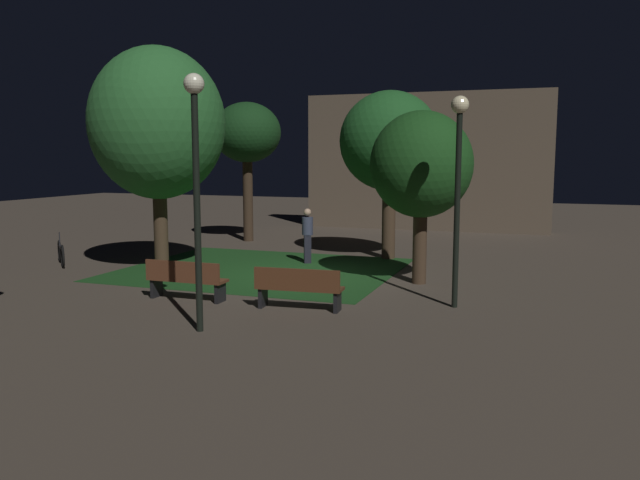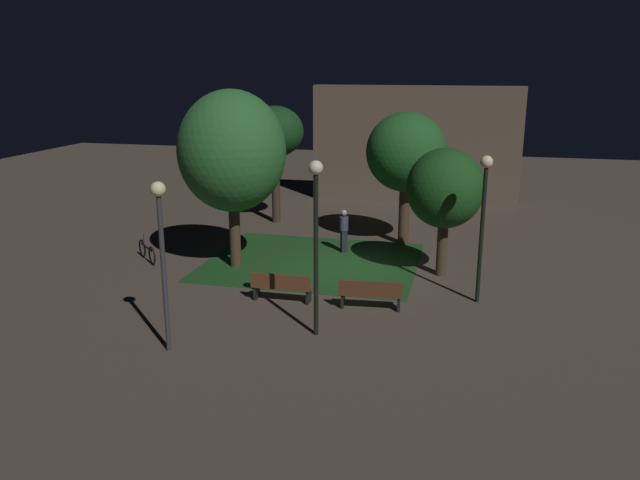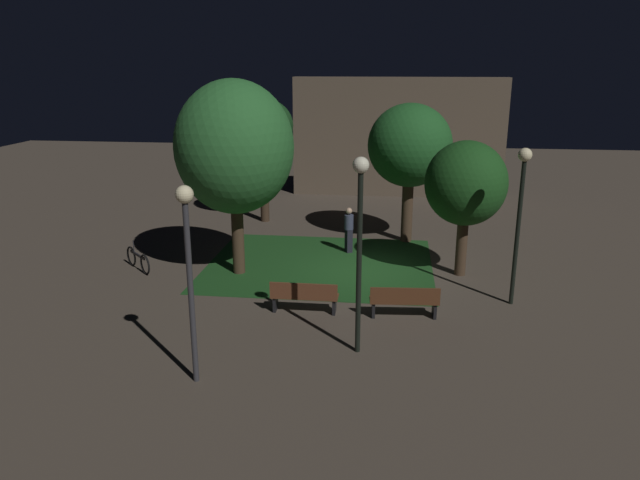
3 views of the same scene
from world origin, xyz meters
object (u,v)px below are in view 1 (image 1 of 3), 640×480
tree_back_left (421,166)px  bicycle (61,253)px  lamp_post_near_wall (458,164)px  pedestrian (307,234)px  bench_front_left (186,279)px  tree_lawn_side (390,142)px  lamp_post_path_center (196,159)px  tree_back_right (157,124)px  bench_back_row (298,287)px  tree_tall_center (247,134)px

tree_back_left → bicycle: (-10.25, -0.84, -2.56)m
lamp_post_near_wall → pedestrian: 6.71m
bicycle → pedestrian: 7.14m
bench_front_left → bicycle: size_ratio=1.38×
tree_lawn_side → lamp_post_path_center: bearing=-97.6°
pedestrian → tree_back_right: bearing=-142.1°
bench_back_row → tree_tall_center: bearing=121.4°
bench_back_row → tree_tall_center: (-5.72, 9.36, 3.43)m
pedestrian → bicycle: bearing=-157.5°
bench_back_row → bicycle: (-8.47, 2.74, -0.14)m
bench_front_left → lamp_post_near_wall: (5.61, 1.33, 2.48)m
bench_back_row → tree_back_right: (-5.18, 2.90, 3.49)m
bench_back_row → tree_lawn_side: size_ratio=0.36×
tree_lawn_side → tree_back_right: 6.80m
tree_back_right → bench_front_left: bearing=-48.9°
tree_lawn_side → pedestrian: 3.75m
bicycle → bench_back_row: bearing=-18.0°
tree_back_right → pedestrian: (3.29, 2.56, -3.12)m
bench_back_row → bicycle: 8.90m
bicycle → tree_back_left: bearing=4.7°
bench_front_left → tree_back_right: tree_back_right is taller
tree_lawn_side → pedestrian: bearing=-140.9°
bench_back_row → tree_back_left: (1.78, 3.59, 2.42)m
bicycle → lamp_post_near_wall: bearing=-7.0°
tree_back_left → lamp_post_near_wall: lamp_post_near_wall is taller
tree_tall_center → pedestrian: size_ratio=3.15×
lamp_post_near_wall → lamp_post_path_center: lamp_post_path_center is taller
bench_front_left → tree_tall_center: tree_tall_center is taller
tree_back_left → lamp_post_near_wall: bearing=-62.3°
tree_back_left → bicycle: size_ratio=3.24×
bench_back_row → pedestrian: bearing=109.0°
tree_tall_center → lamp_post_near_wall: (8.69, -8.03, -0.95)m
bench_back_row → tree_back_right: 6.88m
tree_lawn_side → lamp_post_near_wall: 6.46m
tree_tall_center → lamp_post_path_center: tree_tall_center is taller
tree_tall_center → tree_back_left: size_ratio=1.20×
bench_front_left → bicycle: bearing=154.8°
bench_back_row → tree_back_right: size_ratio=0.30×
bench_back_row → tree_lawn_side: (0.14, 7.11, 3.06)m
bench_front_left → lamp_post_path_center: (1.56, -2.07, 2.60)m
tree_lawn_side → lamp_post_path_center: 9.28m
bench_front_left → tree_back_right: 5.20m
lamp_post_near_wall → pedestrian: size_ratio=2.69×
lamp_post_near_wall → bench_back_row: bearing=-155.8°
lamp_post_path_center → tree_tall_center: bearing=112.1°
bench_front_left → bicycle: (-5.82, 2.74, -0.14)m
lamp_post_near_wall → tree_back_right: bearing=169.1°
tree_lawn_side → tree_back_right: (-5.32, -4.21, 0.43)m
bicycle → tree_tall_center: bearing=67.5°
lamp_post_path_center → bench_front_left: bearing=127.0°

